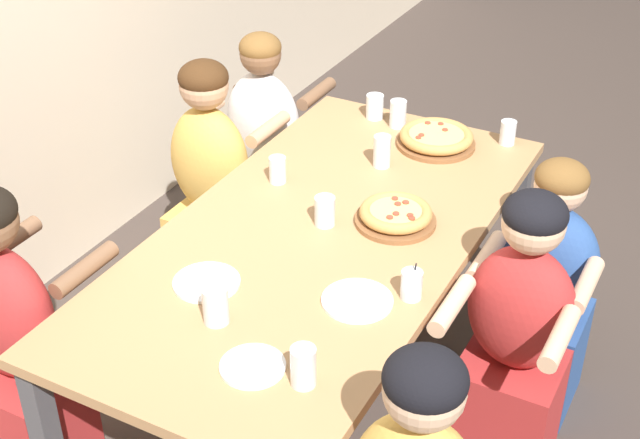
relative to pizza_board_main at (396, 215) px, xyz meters
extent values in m
plane|color=#423833|center=(-0.18, 0.21, -0.79)|extent=(18.00, 18.00, 0.00)
cube|color=tan|center=(-0.18, 0.21, -0.05)|extent=(2.07, 1.03, 0.04)
cube|color=#4C4C51|center=(0.80, -0.24, -0.43)|extent=(0.07, 0.07, 0.72)
cube|color=#4C4C51|center=(0.80, 0.67, -0.43)|extent=(0.07, 0.07, 0.72)
cylinder|color=brown|center=(0.00, 0.00, -0.02)|extent=(0.29, 0.29, 0.02)
torus|color=tan|center=(0.00, 0.00, 0.01)|extent=(0.26, 0.26, 0.04)
cylinder|color=#E5C675|center=(0.00, 0.00, 0.00)|extent=(0.21, 0.21, 0.04)
cylinder|color=#C6422D|center=(-0.01, -0.06, 0.03)|extent=(0.02, 0.02, 0.01)
cylinder|color=#C6422D|center=(-0.06, 0.00, 0.03)|extent=(0.02, 0.02, 0.01)
cylinder|color=#C6422D|center=(-0.03, -0.07, 0.03)|extent=(0.02, 0.02, 0.01)
cylinder|color=#C6422D|center=(-0.03, -0.01, 0.03)|extent=(0.02, 0.02, 0.01)
cylinder|color=#C6422D|center=(0.04, 0.01, 0.03)|extent=(0.02, 0.02, 0.01)
cylinder|color=#C6422D|center=(0.07, 0.03, 0.03)|extent=(0.02, 0.02, 0.01)
cylinder|color=#C6422D|center=(0.06, -0.01, 0.03)|extent=(0.02, 0.02, 0.01)
cylinder|color=brown|center=(0.63, 0.09, -0.02)|extent=(0.33, 0.33, 0.02)
torus|color=tan|center=(0.63, 0.09, 0.01)|extent=(0.30, 0.30, 0.04)
cylinder|color=#E5C675|center=(0.63, 0.09, 0.00)|extent=(0.25, 0.25, 0.04)
cylinder|color=#C6422D|center=(0.72, 0.11, 0.03)|extent=(0.02, 0.02, 0.01)
cylinder|color=#C6422D|center=(0.70, 0.16, 0.03)|extent=(0.02, 0.02, 0.01)
cylinder|color=#C6422D|center=(0.67, 0.07, 0.03)|extent=(0.02, 0.02, 0.01)
cylinder|color=#C6422D|center=(0.58, 0.14, 0.03)|extent=(0.02, 0.02, 0.01)
cylinder|color=#C6422D|center=(0.55, 0.14, 0.03)|extent=(0.02, 0.02, 0.01)
cylinder|color=white|center=(-0.48, -0.08, -0.03)|extent=(0.23, 0.23, 0.01)
cube|color=#B7B7BC|center=(-0.48, -0.08, -0.02)|extent=(0.14, 0.09, 0.01)
cylinder|color=white|center=(-0.90, 0.05, -0.03)|extent=(0.19, 0.19, 0.01)
cube|color=#B7B7BC|center=(-0.90, 0.05, -0.02)|extent=(0.13, 0.04, 0.01)
cylinder|color=white|center=(-0.62, 0.39, -0.03)|extent=(0.22, 0.22, 0.01)
cube|color=#B7B7BC|center=(-0.62, 0.39, -0.02)|extent=(0.10, 0.13, 0.01)
cylinder|color=silver|center=(-0.38, -0.22, 0.02)|extent=(0.07, 0.07, 0.10)
cylinder|color=#1EA8DB|center=(-0.38, -0.22, 0.00)|extent=(0.06, 0.06, 0.07)
cylinder|color=black|center=(-0.36, -0.22, 0.03)|extent=(0.01, 0.01, 0.12)
cylinder|color=silver|center=(0.79, -0.16, 0.02)|extent=(0.07, 0.07, 0.10)
cylinder|color=silver|center=(0.79, -0.16, 0.00)|extent=(0.06, 0.06, 0.06)
cylinder|color=silver|center=(-0.77, 0.26, 0.03)|extent=(0.08, 0.08, 0.12)
cylinder|color=silver|center=(-0.77, 0.26, 0.02)|extent=(0.07, 0.07, 0.10)
cylinder|color=silver|center=(0.72, 0.31, 0.03)|extent=(0.07, 0.07, 0.12)
cylinder|color=silver|center=(0.36, 0.22, 0.03)|extent=(0.07, 0.07, 0.13)
cylinder|color=black|center=(0.36, 0.22, 0.00)|extent=(0.06, 0.06, 0.06)
cylinder|color=silver|center=(-0.12, 0.22, 0.02)|extent=(0.07, 0.07, 0.11)
cylinder|color=silver|center=(-0.12, 0.22, -0.01)|extent=(0.06, 0.06, 0.05)
cylinder|color=silver|center=(-0.89, -0.11, 0.03)|extent=(0.07, 0.07, 0.12)
cylinder|color=silver|center=(0.75, 0.43, 0.02)|extent=(0.08, 0.08, 0.11)
cylinder|color=silver|center=(0.75, 0.43, 0.01)|extent=(0.07, 0.07, 0.08)
cylinder|color=silver|center=(0.06, 0.52, 0.02)|extent=(0.07, 0.07, 0.11)
cylinder|color=black|center=(0.06, 0.52, 0.00)|extent=(0.06, 0.06, 0.07)
cube|color=gold|center=(0.21, 0.95, -0.58)|extent=(0.32, 0.34, 0.42)
ellipsoid|color=gold|center=(0.21, 0.95, -0.12)|extent=(0.24, 0.36, 0.50)
sphere|color=tan|center=(0.21, 0.95, 0.23)|extent=(0.20, 0.20, 0.20)
ellipsoid|color=#422814|center=(0.21, 0.95, 0.26)|extent=(0.21, 0.21, 0.14)
cylinder|color=tan|center=(0.41, 1.12, -0.02)|extent=(0.28, 0.06, 0.06)
cylinder|color=tan|center=(0.41, 0.77, -0.02)|extent=(0.28, 0.06, 0.06)
cube|color=#B22D2D|center=(-0.97, 0.95, -0.58)|extent=(0.32, 0.34, 0.42)
ellipsoid|color=#B22D2D|center=(-0.97, 0.95, -0.12)|extent=(0.24, 0.36, 0.51)
cylinder|color=brown|center=(-0.76, 1.12, -0.01)|extent=(0.28, 0.06, 0.06)
cylinder|color=brown|center=(-0.76, 0.77, -0.01)|extent=(0.28, 0.06, 0.06)
cube|color=#B22D2D|center=(-0.14, -0.52, -0.58)|extent=(0.32, 0.34, 0.42)
ellipsoid|color=#B22D2D|center=(-0.14, -0.52, -0.13)|extent=(0.24, 0.36, 0.47)
sphere|color=beige|center=(-0.14, -0.52, 0.20)|extent=(0.20, 0.20, 0.20)
ellipsoid|color=black|center=(-0.14, -0.52, 0.23)|extent=(0.21, 0.21, 0.14)
cylinder|color=beige|center=(-0.35, -0.69, -0.04)|extent=(0.28, 0.06, 0.06)
cylinder|color=beige|center=(-0.35, -0.35, -0.04)|extent=(0.28, 0.06, 0.06)
cube|color=silver|center=(0.65, 0.95, -0.58)|extent=(0.32, 0.34, 0.42)
ellipsoid|color=silver|center=(0.65, 0.95, -0.13)|extent=(0.24, 0.36, 0.49)
sphere|color=brown|center=(0.65, 0.95, 0.21)|extent=(0.19, 0.19, 0.19)
ellipsoid|color=brown|center=(0.65, 0.95, 0.24)|extent=(0.19, 0.19, 0.13)
cylinder|color=brown|center=(0.85, 1.12, -0.03)|extent=(0.28, 0.06, 0.06)
cylinder|color=brown|center=(0.85, 0.77, -0.03)|extent=(0.28, 0.06, 0.06)
cube|color=#2D5193|center=(0.20, -0.52, -0.58)|extent=(0.32, 0.34, 0.42)
ellipsoid|color=#2D5193|center=(0.20, -0.52, -0.15)|extent=(0.24, 0.36, 0.44)
sphere|color=beige|center=(0.20, -0.52, 0.16)|extent=(0.18, 0.18, 0.18)
ellipsoid|color=brown|center=(0.20, -0.52, 0.19)|extent=(0.19, 0.19, 0.13)
cylinder|color=beige|center=(-0.01, -0.69, -0.06)|extent=(0.28, 0.06, 0.06)
cylinder|color=beige|center=(-0.01, -0.35, -0.06)|extent=(0.28, 0.06, 0.06)
sphere|color=beige|center=(-1.04, -0.52, 0.25)|extent=(0.20, 0.20, 0.20)
ellipsoid|color=black|center=(-1.04, -0.52, 0.28)|extent=(0.20, 0.20, 0.14)
camera|label=1|loc=(-2.51, -1.02, 1.68)|focal=50.00mm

